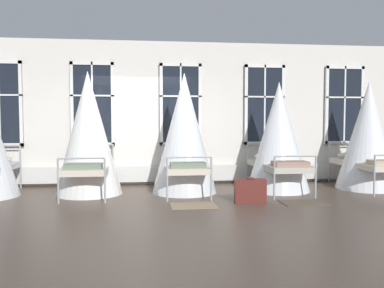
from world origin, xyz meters
name	(u,v)px	position (x,y,z in m)	size (l,w,h in m)	color
ground	(137,194)	(0.00, 0.00, 0.00)	(26.59, 26.59, 0.00)	#4C3D33
back_wall_with_windows	(137,113)	(0.00, 1.33, 1.66)	(14.30, 0.10, 3.32)	silver
window_bank	(137,140)	(0.00, 1.21, 1.03)	(11.02, 0.10, 2.74)	black
cot_third	(88,135)	(-0.96, 0.16, 1.20)	(1.34, 1.96, 2.48)	#9EA3A8
cot_fourth	(184,135)	(0.98, 0.12, 1.20)	(1.34, 1.97, 2.47)	#9EA3A8
cot_fifth	(278,138)	(2.99, 0.11, 1.12)	(1.34, 1.97, 2.31)	#9EA3A8
cot_sixth	(368,137)	(5.00, 0.10, 1.14)	(1.34, 1.96, 2.34)	#9EA3A8
rug_fourth	(193,205)	(1.00, -1.22, 0.01)	(0.80, 0.56, 0.01)	#8E7A5B
rug_fifth	(304,203)	(3.01, -1.22, 0.01)	(0.80, 0.56, 0.01)	brown
suitcase_dark	(250,191)	(2.05, -1.13, 0.22)	(0.58, 0.26, 0.47)	#5B231E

